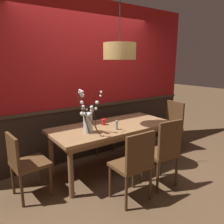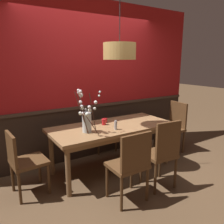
{
  "view_description": "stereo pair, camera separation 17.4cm",
  "coord_description": "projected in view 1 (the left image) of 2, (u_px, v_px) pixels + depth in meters",
  "views": [
    {
      "loc": [
        -1.94,
        -2.73,
        1.73
      ],
      "look_at": [
        0.0,
        0.0,
        0.96
      ],
      "focal_mm": 35.53,
      "sensor_mm": 36.0,
      "label": 1
    },
    {
      "loc": [
        -1.8,
        -2.83,
        1.73
      ],
      "look_at": [
        0.0,
        0.0,
        0.96
      ],
      "focal_mm": 35.53,
      "sensor_mm": 36.0,
      "label": 2
    }
  ],
  "objects": [
    {
      "name": "ground_plane",
      "position": [
        112.0,
        168.0,
        3.66
      ],
      "size": [
        24.0,
        24.0,
        0.0
      ],
      "primitive_type": "plane",
      "color": "brown"
    },
    {
      "name": "back_wall",
      "position": [
        89.0,
        82.0,
        3.91
      ],
      "size": [
        4.51,
        0.14,
        2.75
      ],
      "color": "#2D2119",
      "rests_on": "ground"
    },
    {
      "name": "dining_table",
      "position": [
        112.0,
        130.0,
        3.51
      ],
      "size": [
        1.95,
        0.87,
        0.74
      ],
      "color": "#997047",
      "rests_on": "ground"
    },
    {
      "name": "chair_near_side_left",
      "position": [
        134.0,
        162.0,
        2.69
      ],
      "size": [
        0.45,
        0.39,
        0.92
      ],
      "color": "brown",
      "rests_on": "ground"
    },
    {
      "name": "chair_head_west_end",
      "position": [
        24.0,
        162.0,
        2.78
      ],
      "size": [
        0.46,
        0.45,
        0.87
      ],
      "color": "brown",
      "rests_on": "ground"
    },
    {
      "name": "chair_near_side_right",
      "position": [
        164.0,
        150.0,
        3.02
      ],
      "size": [
        0.44,
        0.43,
        0.98
      ],
      "color": "brown",
      "rests_on": "ground"
    },
    {
      "name": "chair_head_east_end",
      "position": [
        170.0,
        124.0,
        4.34
      ],
      "size": [
        0.48,
        0.49,
        0.96
      ],
      "color": "brown",
      "rests_on": "ground"
    },
    {
      "name": "chair_far_side_right",
      "position": [
        100.0,
        125.0,
        4.36
      ],
      "size": [
        0.47,
        0.46,
        0.88
      ],
      "color": "brown",
      "rests_on": "ground"
    },
    {
      "name": "vase_with_blossoms",
      "position": [
        88.0,
        119.0,
        3.08
      ],
      "size": [
        0.36,
        0.33,
        0.63
      ],
      "color": "silver",
      "rests_on": "dining_table"
    },
    {
      "name": "candle_holder_nearer_center",
      "position": [
        105.0,
        120.0,
        3.65
      ],
      "size": [
        0.07,
        0.07,
        0.08
      ],
      "color": "red",
      "rests_on": "dining_table"
    },
    {
      "name": "candle_holder_nearer_edge",
      "position": [
        104.0,
        122.0,
        3.51
      ],
      "size": [
        0.07,
        0.07,
        0.1
      ],
      "color": "red",
      "rests_on": "dining_table"
    },
    {
      "name": "condiment_bottle",
      "position": [
        116.0,
        125.0,
        3.27
      ],
      "size": [
        0.04,
        0.04,
        0.14
      ],
      "color": "#ADADB2",
      "rests_on": "dining_table"
    },
    {
      "name": "pendant_lamp",
      "position": [
        120.0,
        51.0,
        3.21
      ],
      "size": [
        0.48,
        0.48,
        1.0
      ],
      "color": "tan"
    }
  ]
}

